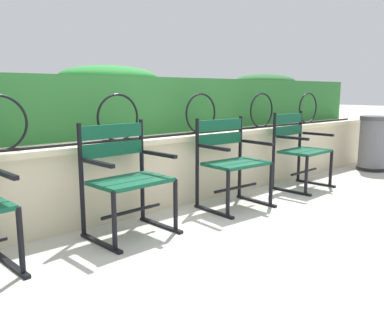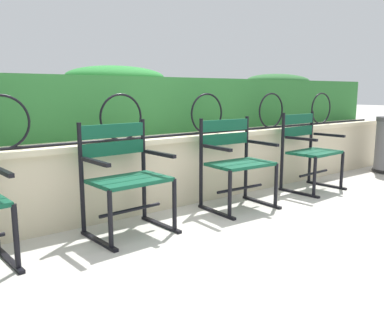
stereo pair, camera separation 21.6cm
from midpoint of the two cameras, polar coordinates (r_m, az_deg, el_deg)
The scene contains 7 objects.
ground_plane at distance 3.42m, azimuth 2.82°, elevation -9.35°, with size 60.00×60.00×0.00m, color #BCB7AD.
stone_wall at distance 3.95m, azimuth -4.84°, elevation -1.44°, with size 8.12×0.41×0.69m.
iron_arch_fence at distance 3.69m, azimuth -7.62°, elevation 5.87°, with size 7.57×0.02×0.42m.
hedge_row at distance 4.26m, azimuth -8.30°, elevation 8.34°, with size 7.96×0.54×0.69m.
park_chair_centre_left at distance 3.27m, azimuth -7.57°, elevation -1.71°, with size 0.65×0.55×0.89m.
park_chair_centre_right at distance 3.99m, azimuth 7.63°, elevation 0.35°, with size 0.65×0.55×0.87m.
park_chair_rightmost at distance 4.91m, azimuth 17.29°, elevation 1.81°, with size 0.64×0.55×0.89m.
Camera 2 is at (-2.03, -2.51, 1.13)m, focal length 38.06 mm.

